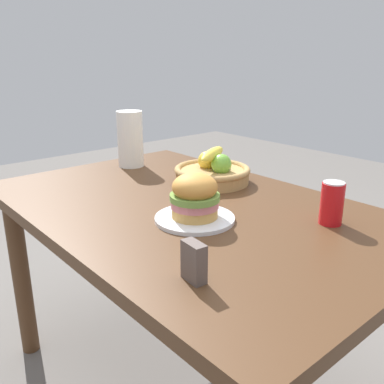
{
  "coord_description": "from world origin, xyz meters",
  "views": [
    {
      "loc": [
        0.99,
        -0.83,
        1.22
      ],
      "look_at": [
        0.05,
        -0.02,
        0.81
      ],
      "focal_mm": 39.23,
      "sensor_mm": 36.0,
      "label": 1
    }
  ],
  "objects_px": {
    "plate": "(195,218)",
    "napkin_holder": "(194,262)",
    "fruit_basket": "(212,172)",
    "sandwich": "(195,196)",
    "paper_towel_roll": "(130,139)",
    "soda_can": "(332,203)"
  },
  "relations": [
    {
      "from": "soda_can",
      "to": "napkin_holder",
      "type": "height_order",
      "value": "soda_can"
    },
    {
      "from": "sandwich",
      "to": "napkin_holder",
      "type": "xyz_separation_m",
      "value": [
        0.26,
        -0.23,
        -0.03
      ]
    },
    {
      "from": "plate",
      "to": "sandwich",
      "type": "height_order",
      "value": "sandwich"
    },
    {
      "from": "fruit_basket",
      "to": "napkin_holder",
      "type": "distance_m",
      "value": 0.74
    },
    {
      "from": "soda_can",
      "to": "napkin_holder",
      "type": "xyz_separation_m",
      "value": [
        -0.02,
        -0.51,
        -0.02
      ]
    },
    {
      "from": "plate",
      "to": "fruit_basket",
      "type": "height_order",
      "value": "fruit_basket"
    },
    {
      "from": "sandwich",
      "to": "paper_towel_roll",
      "type": "relative_size",
      "value": 0.61
    },
    {
      "from": "fruit_basket",
      "to": "paper_towel_roll",
      "type": "relative_size",
      "value": 1.21
    },
    {
      "from": "plate",
      "to": "fruit_basket",
      "type": "xyz_separation_m",
      "value": [
        -0.25,
        0.31,
        0.04
      ]
    },
    {
      "from": "sandwich",
      "to": "fruit_basket",
      "type": "relative_size",
      "value": 0.51
    },
    {
      "from": "fruit_basket",
      "to": "paper_towel_roll",
      "type": "height_order",
      "value": "paper_towel_roll"
    },
    {
      "from": "plate",
      "to": "paper_towel_roll",
      "type": "distance_m",
      "value": 0.7
    },
    {
      "from": "fruit_basket",
      "to": "soda_can",
      "type": "bearing_deg",
      "value": -2.65
    },
    {
      "from": "fruit_basket",
      "to": "napkin_holder",
      "type": "relative_size",
      "value": 3.22
    },
    {
      "from": "plate",
      "to": "napkin_holder",
      "type": "height_order",
      "value": "napkin_holder"
    },
    {
      "from": "sandwich",
      "to": "paper_towel_roll",
      "type": "height_order",
      "value": "paper_towel_roll"
    },
    {
      "from": "plate",
      "to": "napkin_holder",
      "type": "xyz_separation_m",
      "value": [
        0.26,
        -0.23,
        0.04
      ]
    },
    {
      "from": "soda_can",
      "to": "paper_towel_roll",
      "type": "height_order",
      "value": "paper_towel_roll"
    },
    {
      "from": "sandwich",
      "to": "napkin_holder",
      "type": "bearing_deg",
      "value": -41.46
    },
    {
      "from": "plate",
      "to": "napkin_holder",
      "type": "relative_size",
      "value": 2.64
    },
    {
      "from": "plate",
      "to": "soda_can",
      "type": "relative_size",
      "value": 1.89
    },
    {
      "from": "soda_can",
      "to": "paper_towel_roll",
      "type": "distance_m",
      "value": 0.94
    }
  ]
}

